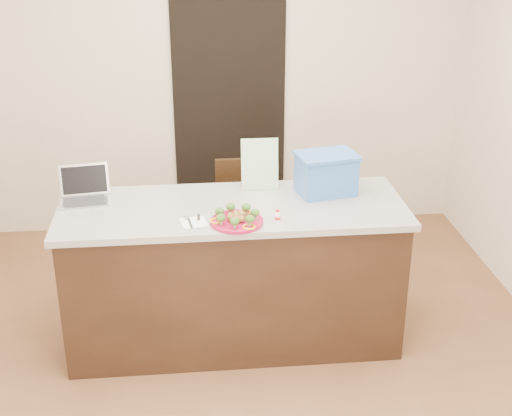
{
  "coord_description": "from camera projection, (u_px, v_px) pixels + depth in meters",
  "views": [
    {
      "loc": [
        -0.25,
        -3.61,
        2.6
      ],
      "look_at": [
        0.14,
        0.2,
        0.92
      ],
      "focal_mm": 50.0,
      "sensor_mm": 36.0,
      "label": 1
    }
  ],
  "objects": [
    {
      "name": "broccoli",
      "position": [
        237.0,
        214.0,
        3.97
      ],
      "size": [
        0.25,
        0.25,
        0.04
      ],
      "color": "#264C14",
      "rests_on": "plate"
    },
    {
      "name": "pepper_rings",
      "position": [
        237.0,
        220.0,
        3.98
      ],
      "size": [
        0.25,
        0.27,
        0.01
      ],
      "color": "gold",
      "rests_on": "plate"
    },
    {
      "name": "laptop",
      "position": [
        84.0,
        191.0,
        4.28
      ],
      "size": [
        0.31,
        0.26,
        0.2
      ],
      "rotation": [
        0.0,
        0.0,
        0.14
      ],
      "color": "#AEADB2",
      "rests_on": "island"
    },
    {
      "name": "meatballs",
      "position": [
        236.0,
        217.0,
        3.97
      ],
      "size": [
        0.11,
        0.12,
        0.04
      ],
      "color": "brown",
      "rests_on": "plate"
    },
    {
      "name": "blue_box",
      "position": [
        326.0,
        173.0,
        4.35
      ],
      "size": [
        0.4,
        0.32,
        0.26
      ],
      "rotation": [
        0.0,
        0.0,
        0.19
      ],
      "color": "#3265B6",
      "rests_on": "island"
    },
    {
      "name": "fork",
      "position": [
        190.0,
        221.0,
        4.0
      ],
      "size": [
        0.04,
        0.17,
        0.0
      ],
      "rotation": [
        0.0,
        0.0,
        0.14
      ],
      "color": "silver",
      "rests_on": "napkin"
    },
    {
      "name": "napkin",
      "position": [
        194.0,
        222.0,
        3.99
      ],
      "size": [
        0.17,
        0.17,
        0.01
      ],
      "primitive_type": "cube",
      "rotation": [
        0.0,
        0.0,
        0.2
      ],
      "color": "white",
      "rests_on": "island"
    },
    {
      "name": "leaflet",
      "position": [
        260.0,
        164.0,
        4.39
      ],
      "size": [
        0.23,
        0.05,
        0.32
      ],
      "primitive_type": "cube",
      "rotation": [
        -0.14,
        0.0,
        -0.02
      ],
      "color": "white",
      "rests_on": "island"
    },
    {
      "name": "knife",
      "position": [
        199.0,
        222.0,
        3.98
      ],
      "size": [
        0.02,
        0.18,
        0.01
      ],
      "rotation": [
        0.0,
        0.0,
        -0.03
      ],
      "color": "white",
      "rests_on": "napkin"
    },
    {
      "name": "doorway",
      "position": [
        229.0,
        111.0,
        5.77
      ],
      "size": [
        0.9,
        0.02,
        2.0
      ],
      "primitive_type": "cube",
      "color": "black",
      "rests_on": "ground"
    },
    {
      "name": "room_shell",
      "position": [
        234.0,
        102.0,
        3.7
      ],
      "size": [
        4.0,
        4.0,
        4.0
      ],
      "color": "white",
      "rests_on": "ground"
    },
    {
      "name": "plate",
      "position": [
        237.0,
        221.0,
        3.99
      ],
      "size": [
        0.3,
        0.3,
        0.02
      ],
      "rotation": [
        0.0,
        0.0,
        0.34
      ],
      "color": "maroon",
      "rests_on": "island"
    },
    {
      "name": "yogurt_bottle",
      "position": [
        278.0,
        217.0,
        4.0
      ],
      "size": [
        0.03,
        0.03,
        0.07
      ],
      "rotation": [
        0.0,
        0.0,
        0.09
      ],
      "color": "white",
      "rests_on": "island"
    },
    {
      "name": "island",
      "position": [
        233.0,
        274.0,
        4.4
      ],
      "size": [
        2.06,
        0.76,
        0.92
      ],
      "color": "black",
      "rests_on": "ground"
    },
    {
      "name": "chair",
      "position": [
        243.0,
        212.0,
        5.16
      ],
      "size": [
        0.39,
        0.39,
        0.88
      ],
      "rotation": [
        0.0,
        0.0,
        -0.0
      ],
      "color": "black",
      "rests_on": "ground"
    },
    {
      "name": "ground",
      "position": [
        237.0,
        360.0,
        4.36
      ],
      "size": [
        4.0,
        4.0,
        0.0
      ],
      "primitive_type": "plane",
      "color": "brown",
      "rests_on": "ground"
    }
  ]
}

